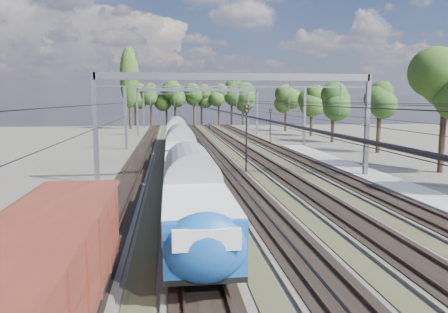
{
  "coord_description": "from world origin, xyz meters",
  "views": [
    {
      "loc": [
        -5.61,
        -6.11,
        6.84
      ],
      "look_at": [
        -1.74,
        24.55,
        2.8
      ],
      "focal_mm": 35.0,
      "sensor_mm": 36.0,
      "label": 1
    }
  ],
  "objects": [
    {
      "name": "track_bed",
      "position": [
        -0.0,
        45.0,
        0.1
      ],
      "size": [
        21.0,
        130.0,
        0.34
      ],
      "color": "#47423A",
      "rests_on": "ground"
    },
    {
      "name": "platform",
      "position": [
        12.0,
        20.0,
        0.15
      ],
      "size": [
        3.0,
        70.0,
        0.3
      ],
      "primitive_type": "cube",
      "color": "gray",
      "rests_on": "ground"
    },
    {
      "name": "catenary",
      "position": [
        0.33,
        52.69,
        6.4
      ],
      "size": [
        25.65,
        130.0,
        9.0
      ],
      "color": "slate",
      "rests_on": "ground"
    },
    {
      "name": "tree_belt",
      "position": [
        6.97,
        92.25,
        7.64
      ],
      "size": [
        40.35,
        99.97,
        11.63
      ],
      "color": "black",
      "rests_on": "ground"
    },
    {
      "name": "poplar",
      "position": [
        -14.5,
        98.0,
        11.89
      ],
      "size": [
        4.4,
        4.4,
        19.04
      ],
      "color": "black",
      "rests_on": "ground"
    },
    {
      "name": "emu_train",
      "position": [
        -4.5,
        36.93,
        2.47
      ],
      "size": [
        2.87,
        60.7,
        4.19
      ],
      "color": "black",
      "rests_on": "ground"
    },
    {
      "name": "freight_boxcar",
      "position": [
        -9.0,
        4.45,
        2.16
      ],
      "size": [
        2.84,
        13.73,
        3.54
      ],
      "color": "black",
      "rests_on": "ground"
    },
    {
      "name": "worker",
      "position": [
        3.47,
        92.14,
        0.79
      ],
      "size": [
        0.41,
        0.6,
        1.58
      ],
      "primitive_type": "imported",
      "rotation": [
        0.0,
        0.0,
        1.51
      ],
      "color": "black",
      "rests_on": "ground"
    },
    {
      "name": "signal_near",
      "position": [
        1.49,
        33.58,
        4.04
      ],
      "size": [
        0.43,
        0.4,
        6.38
      ],
      "rotation": [
        0.0,
        0.0,
        0.21
      ],
      "color": "black",
      "rests_on": "ground"
    },
    {
      "name": "signal_far",
      "position": [
        9.61,
        58.41,
        3.47
      ],
      "size": [
        0.37,
        0.34,
        5.49
      ],
      "rotation": [
        0.0,
        0.0,
        0.19
      ],
      "color": "black",
      "rests_on": "ground"
    }
  ]
}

